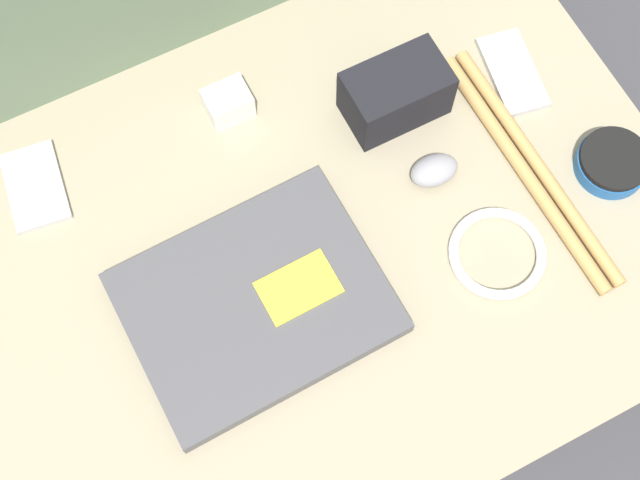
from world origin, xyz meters
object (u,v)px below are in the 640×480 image
(laptop, at_px, (256,303))
(charger_brick, at_px, (228,103))
(computer_mouse, at_px, (434,170))
(phone_silver, at_px, (513,73))
(speaker_puck, at_px, (612,163))
(camera_pouch, at_px, (396,93))
(phone_black, at_px, (35,187))

(laptop, height_order, charger_brick, charger_brick)
(computer_mouse, bearing_deg, laptop, -164.89)
(charger_brick, bearing_deg, computer_mouse, -46.79)
(phone_silver, distance_m, charger_brick, 0.37)
(computer_mouse, distance_m, phone_silver, 0.18)
(speaker_puck, relative_size, charger_brick, 1.60)
(charger_brick, bearing_deg, camera_pouch, -26.19)
(charger_brick, bearing_deg, phone_silver, -18.83)
(laptop, bearing_deg, charger_brick, 70.33)
(phone_silver, height_order, phone_black, phone_silver)
(laptop, bearing_deg, phone_black, 122.59)
(speaker_puck, height_order, phone_black, speaker_puck)
(computer_mouse, height_order, camera_pouch, camera_pouch)
(phone_silver, xyz_separation_m, charger_brick, (-0.35, 0.12, 0.02))
(speaker_puck, bearing_deg, camera_pouch, 135.39)
(computer_mouse, bearing_deg, phone_black, 158.94)
(speaker_puck, height_order, charger_brick, charger_brick)
(computer_mouse, xyz_separation_m, speaker_puck, (0.20, -0.09, -0.00))
(phone_silver, xyz_separation_m, phone_black, (-0.61, 0.13, -0.00))
(camera_pouch, bearing_deg, phone_black, 166.91)
(phone_silver, distance_m, camera_pouch, 0.17)
(phone_silver, relative_size, camera_pouch, 1.01)
(phone_black, bearing_deg, laptop, -48.12)
(phone_black, distance_m, camera_pouch, 0.46)
(laptop, distance_m, camera_pouch, 0.32)
(computer_mouse, relative_size, phone_black, 0.54)
(speaker_puck, xyz_separation_m, charger_brick, (-0.39, 0.29, 0.01))
(speaker_puck, relative_size, phone_black, 0.76)
(laptop, distance_m, phone_silver, 0.45)
(laptop, bearing_deg, speaker_puck, -6.22)
(computer_mouse, relative_size, speaker_puck, 0.71)
(camera_pouch, bearing_deg, laptop, -149.82)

